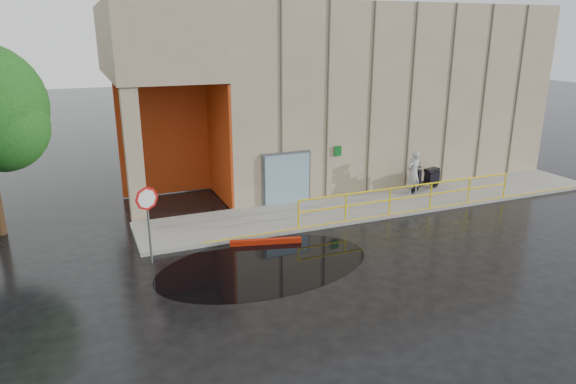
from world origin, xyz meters
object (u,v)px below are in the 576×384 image
(scooter, at_px, (426,171))
(stop_sign, at_px, (147,208))
(red_curb, at_px, (266,242))
(person, at_px, (413,173))

(scooter, relative_size, stop_sign, 0.80)
(scooter, relative_size, red_curb, 0.81)
(person, height_order, red_curb, person)
(person, distance_m, scooter, 0.98)
(scooter, xyz_separation_m, red_curb, (-8.47, -2.71, -0.91))
(stop_sign, distance_m, red_curb, 4.12)
(person, height_order, scooter, person)
(person, bearing_deg, red_curb, 5.46)
(scooter, distance_m, stop_sign, 12.55)
(person, bearing_deg, stop_sign, 0.08)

